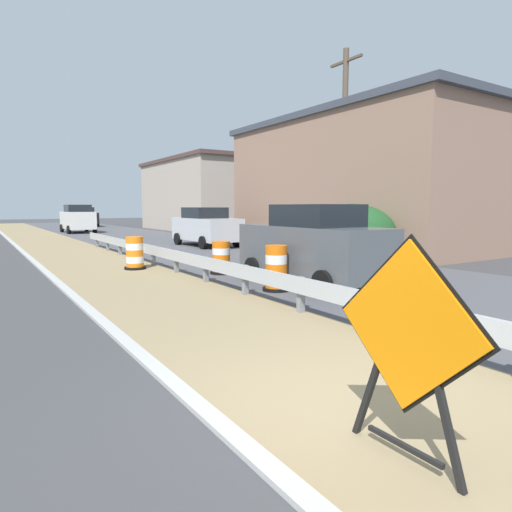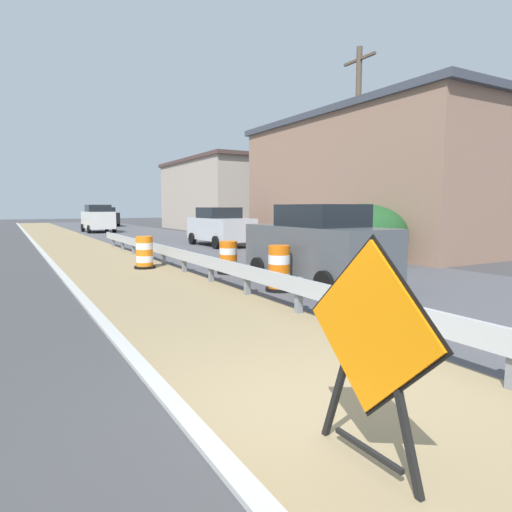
# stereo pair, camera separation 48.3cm
# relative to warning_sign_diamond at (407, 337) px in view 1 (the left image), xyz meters

# --- Properties ---
(ground_plane) EXTENTS (160.00, 160.00, 0.00)m
(ground_plane) POSITION_rel_warning_sign_diamond_xyz_m (0.31, 0.93, -1.02)
(ground_plane) COLOR #3D3D3F
(median_dirt_strip) EXTENTS (3.53, 120.00, 0.01)m
(median_dirt_strip) POSITION_rel_warning_sign_diamond_xyz_m (0.87, 0.93, -1.02)
(median_dirt_strip) COLOR #8E7A56
(median_dirt_strip) RESTS_ON ground
(curb_near_edge) EXTENTS (0.20, 120.00, 0.11)m
(curb_near_edge) POSITION_rel_warning_sign_diamond_xyz_m (-0.99, 0.93, -1.02)
(curb_near_edge) COLOR #ADADA8
(curb_near_edge) RESTS_ON ground
(guardrail_median) EXTENTS (0.18, 41.60, 0.71)m
(guardrail_median) POSITION_rel_warning_sign_diamond_xyz_m (2.40, 1.30, -0.51)
(guardrail_median) COLOR #ADB2B7
(guardrail_median) RESTS_ON ground
(warning_sign_diamond) EXTENTS (0.08, 1.45, 1.85)m
(warning_sign_diamond) POSITION_rel_warning_sign_diamond_xyz_m (0.00, 0.00, 0.00)
(warning_sign_diamond) COLOR black
(warning_sign_diamond) RESTS_ON ground
(traffic_barrel_nearest) EXTENTS (0.66, 0.66, 1.12)m
(traffic_barrel_nearest) POSITION_rel_warning_sign_diamond_xyz_m (3.36, 6.51, -0.52)
(traffic_barrel_nearest) COLOR orange
(traffic_barrel_nearest) RESTS_ON ground
(traffic_barrel_close) EXTENTS (0.68, 0.68, 1.00)m
(traffic_barrel_close) POSITION_rel_warning_sign_diamond_xyz_m (3.54, 9.68, -0.57)
(traffic_barrel_close) COLOR orange
(traffic_barrel_close) RESTS_ON ground
(traffic_barrel_mid) EXTENTS (0.70, 0.70, 1.08)m
(traffic_barrel_mid) POSITION_rel_warning_sign_diamond_xyz_m (1.61, 12.10, -0.54)
(traffic_barrel_mid) COLOR orange
(traffic_barrel_mid) RESTS_ON ground
(car_lead_near_lane) EXTENTS (2.20, 4.23, 2.23)m
(car_lead_near_lane) POSITION_rel_warning_sign_diamond_xyz_m (4.25, 35.16, 0.09)
(car_lead_near_lane) COLOR silver
(car_lead_near_lane) RESTS_ON ground
(car_trailing_near_lane) EXTENTS (2.10, 4.67, 2.02)m
(car_trailing_near_lane) POSITION_rel_warning_sign_diamond_xyz_m (7.12, 46.62, -0.01)
(car_trailing_near_lane) COLOR black
(car_trailing_near_lane) RESTS_ON ground
(car_lead_far_lane) EXTENTS (1.96, 4.48, 2.11)m
(car_lead_far_lane) POSITION_rel_warning_sign_diamond_xyz_m (4.61, 6.66, 0.03)
(car_lead_far_lane) COLOR #4C5156
(car_lead_far_lane) RESTS_ON ground
(car_mid_far_lane) EXTENTS (2.21, 4.62, 2.02)m
(car_mid_far_lane) POSITION_rel_warning_sign_diamond_xyz_m (7.51, 18.76, -0.01)
(car_mid_far_lane) COLOR silver
(car_mid_far_lane) RESTS_ON ground
(roadside_shop_near) EXTENTS (7.63, 13.70, 6.42)m
(roadside_shop_near) POSITION_rel_warning_sign_diamond_xyz_m (13.83, 13.79, 2.20)
(roadside_shop_near) COLOR #93705B
(roadside_shop_near) RESTS_ON ground
(roadside_shop_far) EXTENTS (7.55, 14.00, 6.24)m
(roadside_shop_far) POSITION_rel_warning_sign_diamond_xyz_m (15.07, 34.24, 2.11)
(roadside_shop_far) COLOR #AD9E8E
(roadside_shop_far) RESTS_ON ground
(utility_pole_near) EXTENTS (0.24, 1.80, 8.60)m
(utility_pole_near) POSITION_rel_warning_sign_diamond_xyz_m (10.69, 11.89, 3.44)
(utility_pole_near) COLOR brown
(utility_pole_near) RESTS_ON ground
(bush_roadside) EXTENTS (3.19, 3.19, 2.16)m
(bush_roadside) POSITION_rel_warning_sign_diamond_xyz_m (8.98, 9.61, 0.06)
(bush_roadside) COLOR #1E4C23
(bush_roadside) RESTS_ON ground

